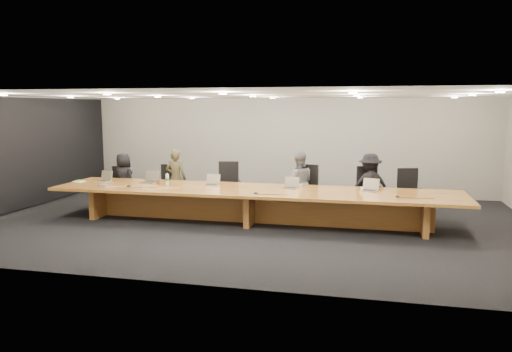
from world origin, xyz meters
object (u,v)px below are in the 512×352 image
(laptop_a, at_px, (103,176))
(mic_center, at_px, (256,193))
(person_d, at_px, (370,185))
(laptop_c, at_px, (211,180))
(paper_cup_near, at_px, (301,186))
(chair_mid_right, at_px, (305,189))
(mic_left, at_px, (129,186))
(person_a, at_px, (124,179))
(person_b, at_px, (176,178))
(mic_right, at_px, (397,196))
(laptop_e, at_px, (369,185))
(conference_table, at_px, (253,199))
(chair_left, at_px, (166,185))
(laptop_b, at_px, (149,177))
(amber_mug, at_px, (158,182))
(person_c, at_px, (299,183))
(av_box, at_px, (103,185))
(laptop_d, at_px, (290,183))
(paper_cup_far, at_px, (362,189))
(water_bottle, at_px, (167,179))
(chair_right, at_px, (370,191))
(chair_far_right, at_px, (411,193))
(chair_mid_left, at_px, (227,185))
(chair_far_left, at_px, (119,185))

(laptop_a, xyz_separation_m, mic_center, (4.00, -0.83, -0.12))
(person_d, distance_m, laptop_c, 3.69)
(paper_cup_near, bearing_deg, chair_mid_right, 90.71)
(mic_left, bearing_deg, person_a, 121.46)
(person_b, height_order, mic_right, person_b)
(laptop_c, bearing_deg, mic_left, -155.79)
(laptop_e, xyz_separation_m, paper_cup_near, (-1.49, 0.09, -0.10))
(conference_table, xyz_separation_m, chair_left, (-2.63, 1.30, 0.02))
(laptop_b, distance_m, amber_mug, 0.38)
(amber_mug, bearing_deg, laptop_a, 174.66)
(person_c, relative_size, av_box, 6.77)
(laptop_d, height_order, paper_cup_far, laptop_d)
(paper_cup_near, height_order, mic_right, paper_cup_near)
(person_c, height_order, laptop_a, person_c)
(laptop_b, bearing_deg, person_d, 19.83)
(laptop_b, bearing_deg, water_bottle, -10.04)
(chair_mid_right, bearing_deg, av_box, -148.65)
(person_d, distance_m, mic_left, 5.56)
(paper_cup_far, relative_size, mic_center, 0.81)
(conference_table, height_order, laptop_e, laptop_e)
(chair_right, xyz_separation_m, laptop_d, (-1.73, -0.98, 0.29))
(chair_far_right, relative_size, laptop_e, 3.28)
(laptop_a, bearing_deg, paper_cup_near, 14.88)
(chair_mid_left, bearing_deg, laptop_b, -158.68)
(person_c, relative_size, person_d, 1.01)
(chair_mid_left, distance_m, laptop_e, 3.62)
(chair_right, bearing_deg, amber_mug, 173.13)
(paper_cup_near, bearing_deg, mic_right, -18.28)
(conference_table, bearing_deg, paper_cup_far, 5.39)
(laptop_a, bearing_deg, mic_left, -17.70)
(chair_left, bearing_deg, amber_mug, -70.08)
(paper_cup_far, bearing_deg, chair_far_right, 45.96)
(chair_right, xyz_separation_m, chair_far_right, (0.92, 0.08, -0.02))
(water_bottle, relative_size, paper_cup_far, 2.66)
(amber_mug, distance_m, paper_cup_far, 4.65)
(laptop_d, bearing_deg, av_box, -160.91)
(person_d, bearing_deg, laptop_b, -5.97)
(water_bottle, bearing_deg, person_c, 19.96)
(paper_cup_far, bearing_deg, chair_mid_right, 145.27)
(paper_cup_near, bearing_deg, laptop_b, -179.04)
(chair_far_left, height_order, person_b, person_b)
(chair_left, distance_m, chair_mid_right, 3.62)
(mic_left, bearing_deg, av_box, -173.24)
(laptop_a, distance_m, paper_cup_far, 6.15)
(chair_mid_right, xyz_separation_m, mic_right, (2.06, -1.44, 0.17))
(water_bottle, height_order, av_box, water_bottle)
(chair_left, relative_size, mic_left, 8.49)
(person_b, relative_size, person_c, 1.00)
(person_d, distance_m, av_box, 6.16)
(person_b, bearing_deg, chair_mid_left, -174.17)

